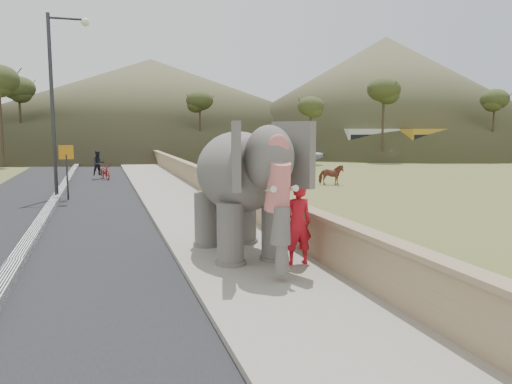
# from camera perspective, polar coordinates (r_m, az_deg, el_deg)

# --- Properties ---
(ground) EXTENTS (160.00, 160.00, 0.00)m
(ground) POSITION_cam_1_polar(r_m,az_deg,el_deg) (12.38, -2.33, -7.28)
(ground) COLOR olive
(ground) RESTS_ON ground
(road) EXTENTS (7.00, 120.00, 0.03)m
(road) POSITION_cam_1_polar(r_m,az_deg,el_deg) (21.88, -22.17, -1.42)
(road) COLOR black
(road) RESTS_ON ground
(median) EXTENTS (0.35, 120.00, 0.22)m
(median) POSITION_cam_1_polar(r_m,az_deg,el_deg) (21.87, -22.18, -1.17)
(median) COLOR black
(median) RESTS_ON ground
(walkway) EXTENTS (3.00, 120.00, 0.15)m
(walkway) POSITION_cam_1_polar(r_m,az_deg,el_deg) (22.01, -9.10, -0.77)
(walkway) COLOR #9E9687
(walkway) RESTS_ON ground
(parapet) EXTENTS (0.30, 120.00, 1.10)m
(parapet) POSITION_cam_1_polar(r_m,az_deg,el_deg) (22.24, -4.92, 0.61)
(parapet) COLOR tan
(parapet) RESTS_ON ground
(lamppost) EXTENTS (1.76, 0.36, 8.00)m
(lamppost) POSITION_cam_1_polar(r_m,az_deg,el_deg) (23.67, -21.58, 11.02)
(lamppost) COLOR #2D2E32
(lamppost) RESTS_ON ground
(signboard) EXTENTS (0.60, 0.08, 2.40)m
(signboard) POSITION_cam_1_polar(r_m,az_deg,el_deg) (23.11, -20.83, 3.14)
(signboard) COLOR #2D2D33
(signboard) RESTS_ON ground
(cow) EXTENTS (1.48, 1.11, 1.14)m
(cow) POSITION_cam_1_polar(r_m,az_deg,el_deg) (27.96, 8.56, 1.95)
(cow) COLOR brown
(cow) RESTS_ON ground
(distant_car) EXTENTS (4.53, 2.79, 1.44)m
(distant_car) POSITION_cam_1_polar(r_m,az_deg,el_deg) (48.76, 5.32, 4.40)
(distant_car) COLOR silver
(distant_car) RESTS_ON ground
(bus_white) EXTENTS (11.27, 5.24, 3.10)m
(bus_white) POSITION_cam_1_polar(r_m,az_deg,el_deg) (53.28, 15.99, 5.28)
(bus_white) COLOR silver
(bus_white) RESTS_ON ground
(bus_orange) EXTENTS (11.18, 3.47, 3.10)m
(bus_orange) POSITION_cam_1_polar(r_m,az_deg,el_deg) (55.10, 20.99, 5.14)
(bus_orange) COLOR gold
(bus_orange) RESTS_ON ground
(hill_right) EXTENTS (56.00, 56.00, 16.00)m
(hill_right) POSITION_cam_1_polar(r_m,az_deg,el_deg) (74.80, 14.46, 10.76)
(hill_right) COLOR brown
(hill_right) RESTS_ON ground
(hill_far) EXTENTS (80.00, 80.00, 14.00)m
(hill_far) POSITION_cam_1_polar(r_m,az_deg,el_deg) (82.07, -11.85, 9.80)
(hill_far) COLOR brown
(hill_far) RESTS_ON ground
(elephant_and_man) EXTENTS (2.50, 4.36, 3.05)m
(elephant_and_man) POSITION_cam_1_polar(r_m,az_deg,el_deg) (11.81, -1.93, 0.24)
(elephant_and_man) COLOR slate
(elephant_and_man) RESTS_ON ground
(motorcyclist) EXTENTS (1.35, 1.93, 1.78)m
(motorcyclist) POSITION_cam_1_polar(r_m,az_deg,el_deg) (32.12, -17.13, 2.58)
(motorcyclist) COLOR maroon
(motorcyclist) RESTS_ON ground
(trees) EXTENTS (48.24, 42.37, 8.67)m
(trees) POSITION_cam_1_polar(r_m,az_deg,el_deg) (40.09, -9.71, 8.28)
(trees) COLOR #473828
(trees) RESTS_ON ground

